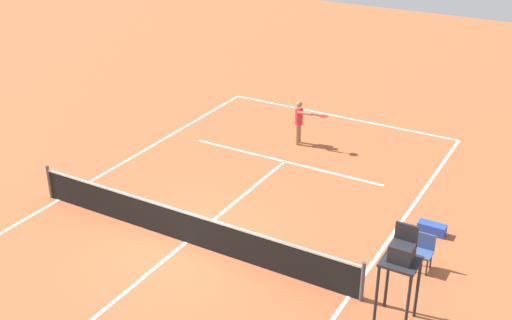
{
  "coord_description": "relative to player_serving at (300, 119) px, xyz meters",
  "views": [
    {
      "loc": [
        -8.92,
        11.79,
        9.55
      ],
      "look_at": [
        0.08,
        -3.92,
        0.8
      ],
      "focal_mm": 45.17,
      "sensor_mm": 36.0,
      "label": 1
    }
  ],
  "objects": [
    {
      "name": "equipment_bag",
      "position": [
        -5.82,
        3.57,
        -0.81
      ],
      "size": [
        0.76,
        0.32,
        0.3
      ],
      "primitive_type": "cube",
      "color": "#2647B7",
      "rests_on": "ground"
    },
    {
      "name": "tennis_ball",
      "position": [
        -0.15,
        1.7,
        -0.92
      ],
      "size": [
        0.07,
        0.07,
        0.07
      ],
      "primitive_type": "sphere",
      "color": "#CCE033",
      "rests_on": "ground"
    },
    {
      "name": "courtside_chair_mid",
      "position": [
        -6.09,
        5.34,
        -0.42
      ],
      "size": [
        0.44,
        0.46,
        0.95
      ],
      "color": "#262626",
      "rests_on": "ground"
    },
    {
      "name": "umpire_chair",
      "position": [
        -6.13,
        7.57,
        0.65
      ],
      "size": [
        0.8,
        0.8,
        2.41
      ],
      "color": "#232328",
      "rests_on": "ground"
    },
    {
      "name": "court_lines",
      "position": [
        -0.21,
        7.31,
        -0.95
      ],
      "size": [
        9.52,
        20.99,
        0.01
      ],
      "color": "white",
      "rests_on": "ground"
    },
    {
      "name": "tennis_net",
      "position": [
        -0.21,
        7.31,
        -0.46
      ],
      "size": [
        10.12,
        0.1,
        1.07
      ],
      "color": "#4C4C51",
      "rests_on": "ground"
    },
    {
      "name": "ground_plane",
      "position": [
        -0.21,
        7.31,
        -0.96
      ],
      "size": [
        60.0,
        60.0,
        0.0
      ],
      "primitive_type": "plane",
      "color": "#AD5933"
    },
    {
      "name": "player_serving",
      "position": [
        0.0,
        0.0,
        0.0
      ],
      "size": [
        1.28,
        0.46,
        1.62
      ],
      "rotation": [
        0.0,
        0.0,
        1.7
      ],
      "color": "#9E704C",
      "rests_on": "ground"
    }
  ]
}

